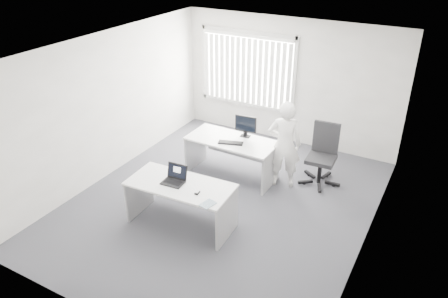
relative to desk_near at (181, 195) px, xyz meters
The scene contains 18 objects.
ground 1.07m from the desk_near, 71.40° to the left, with size 6.00×6.00×0.00m, color #4E4E55.
wall_back 3.96m from the desk_near, 85.70° to the left, with size 5.00×0.02×2.80m, color silver.
wall_front 2.31m from the desk_near, 82.25° to the right, with size 5.00×0.02×2.80m, color silver.
wall_left 2.51m from the desk_near, 158.65° to the left, with size 0.02×6.00×2.80m, color silver.
wall_right 3.04m from the desk_near, 17.20° to the left, with size 0.02×6.00×2.80m, color silver.
ceiling 2.41m from the desk_near, 71.40° to the left, with size 5.00×6.00×0.02m, color white.
window 4.01m from the desk_near, 100.51° to the left, with size 2.32×0.06×1.76m, color beige.
blinds 3.95m from the desk_near, 100.67° to the left, with size 2.20×0.10×1.50m, color white, non-canonical shape.
desk_near is the anchor object (origin of this frame).
desk_far 1.81m from the desk_near, 90.80° to the left, with size 1.75×0.85×0.79m.
office_chair 2.92m from the desk_near, 56.88° to the left, with size 0.72×0.72×1.19m.
person 2.24m from the desk_near, 63.67° to the left, with size 0.63×0.41×1.71m, color white.
laptop 0.38m from the desk_near, 158.53° to the right, with size 0.35×0.31×0.27m, color black, non-canonical shape.
paper_sheet 0.42m from the desk_near, 19.55° to the right, with size 0.29×0.21×0.00m, color white.
mouse 0.47m from the desk_near, 14.77° to the right, with size 0.06×0.10×0.04m, color silver, non-canonical shape.
booklet 0.77m from the desk_near, 21.99° to the right, with size 0.17×0.23×0.01m, color white.
keyboard 1.68m from the desk_near, 88.98° to the left, with size 0.47×0.16×0.02m, color black.
monitor 2.12m from the desk_near, 86.20° to the left, with size 0.43×0.13×0.43m, color black, non-canonical shape.
Camera 1 is at (3.22, -5.73, 4.50)m, focal length 35.00 mm.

